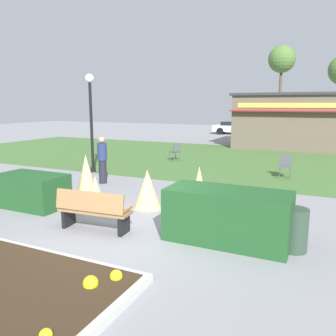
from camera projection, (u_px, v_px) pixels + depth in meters
name	position (u px, v px, depth m)	size (l,w,h in m)	color
ground_plane	(127.00, 233.00, 7.65)	(80.00, 80.00, 0.00)	gray
lawn_patch	(244.00, 160.00, 17.59)	(36.00, 12.00, 0.01)	#446B33
flower_bed	(2.00, 281.00, 5.41)	(4.17, 2.26, 0.31)	beige
park_bench	(93.00, 210.00, 7.72)	(1.74, 0.67, 0.95)	#9E7547
hedge_left	(32.00, 191.00, 9.58)	(1.94, 1.10, 0.92)	#1E4C23
hedge_right	(227.00, 216.00, 7.11)	(2.53, 1.10, 1.10)	#1E4C23
ornamental_grass_behind_left	(199.00, 193.00, 8.49)	(0.64, 0.64, 1.34)	#D1BC7F
ornamental_grass_behind_right	(147.00, 189.00, 9.43)	(0.76, 0.76, 1.08)	#D1BC7F
ornamental_grass_behind_center	(96.00, 193.00, 9.35)	(0.60, 0.60, 0.91)	#D1BC7F
ornamental_grass_behind_far	(86.00, 177.00, 10.19)	(0.70, 0.70, 1.39)	#D1BC7F
lamppost_mid	(91.00, 111.00, 14.16)	(0.36, 0.36, 4.05)	black
trash_bin	(294.00, 230.00, 6.68)	(0.52, 0.52, 0.85)	#2D4233
food_kiosk	(298.00, 121.00, 22.71)	(7.97, 5.50, 3.54)	#6B5B4C
cafe_chair_west	(285.00, 164.00, 13.35)	(0.48, 0.48, 0.89)	#4C5156
cafe_chair_east	(176.00, 150.00, 17.39)	(0.60, 0.60, 0.89)	#4C5156
person_strolling	(102.00, 160.00, 12.37)	(0.34, 0.34, 1.69)	#23232D
parked_car_west_slot	(235.00, 127.00, 33.06)	(4.28, 2.21, 1.20)	silver
parked_car_center_slot	(292.00, 129.00, 30.88)	(4.23, 2.11, 1.20)	#B7BABF
tree_center_bg	(282.00, 60.00, 35.76)	(2.80, 2.80, 8.88)	brown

